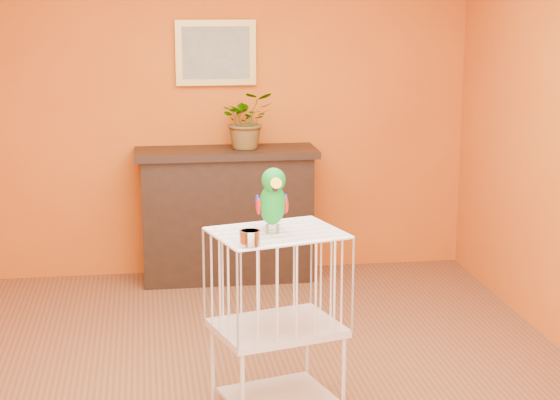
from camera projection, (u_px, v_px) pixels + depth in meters
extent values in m
plane|color=brown|center=(250.00, 380.00, 5.42)|extent=(4.50, 4.50, 0.00)
plane|color=#CE5C13|center=(216.00, 111.00, 7.31)|extent=(4.00, 0.00, 4.00)
plane|color=#CE5C13|center=(329.00, 281.00, 2.97)|extent=(4.00, 0.00, 4.00)
cube|color=black|center=(227.00, 218.00, 7.27)|extent=(1.30, 0.43, 0.98)
cube|color=black|center=(226.00, 153.00, 7.16)|extent=(1.39, 0.50, 0.05)
cube|color=black|center=(229.00, 224.00, 7.08)|extent=(0.91, 0.02, 0.49)
cube|color=#501623|center=(193.00, 235.00, 7.20)|extent=(0.05, 0.20, 0.30)
cube|color=#2B4422|center=(204.00, 234.00, 7.21)|extent=(0.05, 0.20, 0.30)
cube|color=#501623|center=(216.00, 234.00, 7.23)|extent=(0.05, 0.20, 0.30)
cube|color=#2B4422|center=(230.00, 233.00, 7.24)|extent=(0.05, 0.20, 0.30)
cube|color=#501623|center=(244.00, 233.00, 7.26)|extent=(0.05, 0.20, 0.30)
imported|color=#26722D|center=(247.00, 126.00, 7.17)|extent=(0.43, 0.47, 0.34)
cube|color=#BC9643|center=(216.00, 53.00, 7.19)|extent=(0.62, 0.03, 0.50)
cube|color=gray|center=(216.00, 53.00, 7.17)|extent=(0.52, 0.01, 0.40)
cube|color=silver|center=(277.00, 395.00, 5.04)|extent=(0.63, 0.55, 0.02)
cube|color=silver|center=(277.00, 328.00, 4.95)|extent=(0.75, 0.64, 0.04)
cube|color=silver|center=(277.00, 233.00, 4.84)|extent=(0.75, 0.64, 0.01)
cylinder|color=silver|center=(243.00, 395.00, 4.70)|extent=(0.02, 0.02, 0.44)
cylinder|color=silver|center=(344.00, 377.00, 4.92)|extent=(0.02, 0.02, 0.44)
cylinder|color=silver|center=(213.00, 364.00, 5.09)|extent=(0.02, 0.02, 0.44)
cylinder|color=silver|center=(307.00, 348.00, 5.32)|extent=(0.02, 0.02, 0.44)
cylinder|color=silver|center=(250.00, 238.00, 4.56)|extent=(0.10, 0.10, 0.07)
cylinder|color=#59544C|center=(267.00, 229.00, 4.81)|extent=(0.02, 0.02, 0.05)
cylinder|color=#59544C|center=(278.00, 229.00, 4.82)|extent=(0.02, 0.02, 0.05)
ellipsoid|color=#0B8624|center=(272.00, 204.00, 4.79)|extent=(0.14, 0.20, 0.25)
ellipsoid|color=#0B8624|center=(274.00, 180.00, 4.72)|extent=(0.12, 0.13, 0.12)
cone|color=orange|center=(275.00, 185.00, 4.67)|extent=(0.06, 0.08, 0.08)
cone|color=black|center=(275.00, 189.00, 4.69)|extent=(0.03, 0.03, 0.03)
sphere|color=black|center=(266.00, 178.00, 4.69)|extent=(0.02, 0.02, 0.02)
sphere|color=black|center=(283.00, 178.00, 4.70)|extent=(0.02, 0.02, 0.02)
ellipsoid|color=#A50C0C|center=(259.00, 206.00, 4.79)|extent=(0.03, 0.07, 0.09)
ellipsoid|color=navy|center=(285.00, 205.00, 4.81)|extent=(0.03, 0.07, 0.09)
cone|color=#0B8624|center=(270.00, 216.00, 4.89)|extent=(0.08, 0.18, 0.14)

